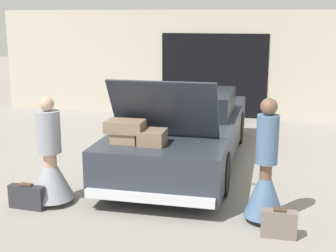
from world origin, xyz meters
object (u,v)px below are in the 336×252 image
object	(u,v)px
person_left	(50,166)
suitcase_beside_right_person	(279,224)
car	(184,130)
suitcase_beside_left_person	(27,197)
person_right	(265,178)

from	to	relation	value
person_left	suitcase_beside_right_person	world-z (taller)	person_left
car	suitcase_beside_left_person	world-z (taller)	car
car	person_right	size ratio (longest dim) A/B	3.09
person_left	suitcase_beside_left_person	distance (m)	0.53
suitcase_beside_left_person	suitcase_beside_right_person	xyz separation A→B (m)	(3.44, -0.12, 0.00)
person_right	suitcase_beside_right_person	world-z (taller)	person_right
person_right	suitcase_beside_right_person	size ratio (longest dim) A/B	3.82
suitcase_beside_left_person	suitcase_beside_right_person	size ratio (longest dim) A/B	1.22
suitcase_beside_left_person	suitcase_beside_right_person	world-z (taller)	suitcase_beside_right_person
suitcase_beside_left_person	person_left	bearing A→B (deg)	49.02
person_left	suitcase_beside_right_person	distance (m)	3.25
car	suitcase_beside_left_person	size ratio (longest dim) A/B	9.66
person_right	car	bearing A→B (deg)	37.48
person_left	suitcase_beside_right_person	xyz separation A→B (m)	(3.20, -0.40, -0.38)
person_left	suitcase_beside_right_person	size ratio (longest dim) A/B	3.61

